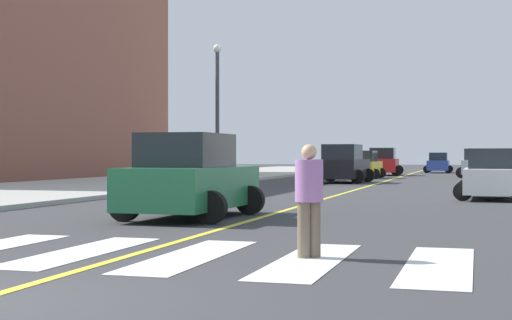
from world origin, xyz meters
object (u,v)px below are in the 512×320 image
object	(u,v)px
car_red_second	(383,163)
car_blue_fourth	(438,163)
car_green_fifth	(190,179)
car_silver_seventh	(477,164)
car_white_third	(491,176)
car_black_nearest	(343,165)
car_yellow_sixth	(364,165)
pedestrian_crossing	(309,195)
street_lamp	(217,100)

from	to	relation	value
car_red_second	car_blue_fourth	world-z (taller)	car_red_second
car_green_fifth	car_silver_seventh	xyz separation A→B (m)	(6.61, 35.71, -0.05)
car_white_third	car_blue_fourth	xyz separation A→B (m)	(-3.55, 38.28, -0.02)
car_black_nearest	car_yellow_sixth	size ratio (longest dim) A/B	1.17
car_red_second	car_green_fifth	distance (m)	39.15
car_red_second	pedestrian_crossing	bearing A→B (deg)	-86.76
car_green_fifth	car_black_nearest	bearing A→B (deg)	92.30
car_blue_fourth	car_silver_seventh	world-z (taller)	car_silver_seventh
car_red_second	car_blue_fourth	distance (m)	9.86
car_green_fifth	pedestrian_crossing	xyz separation A→B (m)	(4.24, -6.18, -0.02)
car_silver_seventh	street_lamp	bearing A→B (deg)	50.46
car_yellow_sixth	car_black_nearest	bearing A→B (deg)	-87.34
pedestrian_crossing	street_lamp	distance (m)	28.76
car_yellow_sixth	street_lamp	distance (m)	13.51
car_white_third	street_lamp	xyz separation A→B (m)	(-13.34, 10.29, 3.53)
pedestrian_crossing	car_green_fifth	bearing A→B (deg)	-95.95
car_red_second	car_silver_seventh	world-z (taller)	car_red_second
car_silver_seventh	street_lamp	world-z (taller)	street_lamp
car_green_fifth	street_lamp	world-z (taller)	street_lamp
car_red_second	car_green_fifth	size ratio (longest dim) A/B	1.00
car_red_second	car_white_third	size ratio (longest dim) A/B	1.17
car_white_third	pedestrian_crossing	world-z (taller)	car_white_third
car_green_fifth	car_yellow_sixth	bearing A→B (deg)	92.21
car_white_third	pedestrian_crossing	distance (m)	16.51
car_black_nearest	car_green_fifth	xyz separation A→B (m)	(0.32, -23.82, -0.02)
car_red_second	street_lamp	bearing A→B (deg)	-110.60
car_white_third	car_blue_fourth	distance (m)	38.45
car_white_third	street_lamp	distance (m)	17.21
street_lamp	car_silver_seventh	bearing A→B (deg)	49.95
car_black_nearest	pedestrian_crossing	bearing A→B (deg)	-78.62
car_black_nearest	car_blue_fourth	size ratio (longest dim) A/B	1.25
car_white_third	pedestrian_crossing	size ratio (longest dim) A/B	2.32
car_white_third	car_green_fifth	distance (m)	12.31
car_black_nearest	street_lamp	xyz separation A→B (m)	(-5.95, -3.44, 3.37)
car_green_fifth	pedestrian_crossing	bearing A→B (deg)	-54.03
car_white_third	car_yellow_sixth	bearing A→B (deg)	-70.23
car_blue_fourth	street_lamp	xyz separation A→B (m)	(-9.78, -27.99, 3.55)
car_yellow_sixth	pedestrian_crossing	xyz separation A→B (m)	(4.61, -38.20, 0.10)
car_red_second	car_yellow_sixth	xyz separation A→B (m)	(-0.40, -7.13, -0.11)
car_red_second	car_green_fifth	bearing A→B (deg)	-92.10
car_black_nearest	car_red_second	distance (m)	15.33
car_white_third	car_yellow_sixth	size ratio (longest dim) A/B	0.97
car_white_third	pedestrian_crossing	xyz separation A→B (m)	(-2.83, -16.26, 0.11)
street_lamp	car_yellow_sixth	bearing A→B (deg)	63.13
car_yellow_sixth	car_silver_seventh	xyz separation A→B (m)	(6.99, 3.69, 0.07)
car_green_fifth	pedestrian_crossing	distance (m)	7.49
car_red_second	car_silver_seventh	xyz separation A→B (m)	(6.59, -3.45, -0.04)
car_white_third	car_green_fifth	bearing A→B (deg)	56.02
car_green_fifth	car_silver_seventh	size ratio (longest dim) A/B	1.06
car_green_fifth	car_yellow_sixth	xyz separation A→B (m)	(-0.38, 32.02, -0.12)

